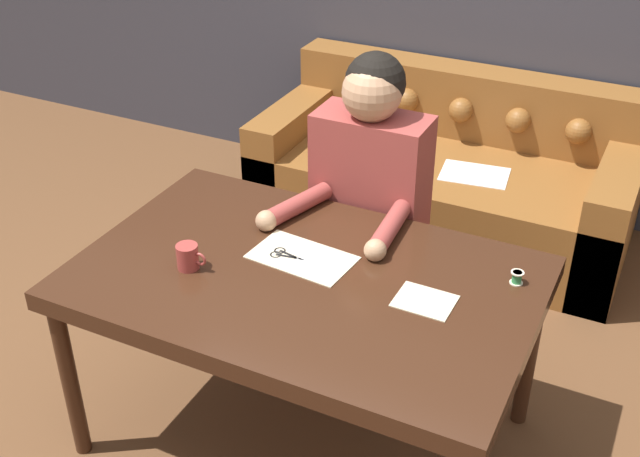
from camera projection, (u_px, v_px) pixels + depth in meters
ground_plane at (290, 427)px, 3.14m from camera, size 16.00×16.00×0.00m
dining_table at (304, 291)px, 2.75m from camera, size 1.56×1.00×0.74m
couch at (446, 179)px, 4.28m from camera, size 1.93×0.91×0.81m
person at (369, 205)px, 3.23m from camera, size 0.52×0.61×1.33m
pattern_paper_main at (302, 257)px, 2.81m from camera, size 0.38×0.25×0.00m
pattern_paper_offcut at (425, 301)px, 2.59m from camera, size 0.19×0.16×0.00m
scissors at (290, 256)px, 2.81m from camera, size 0.22×0.07×0.01m
mug at (188, 257)px, 2.73m from camera, size 0.11×0.08×0.09m
thread_spool at (517, 278)px, 2.67m from camera, size 0.04×0.04×0.05m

